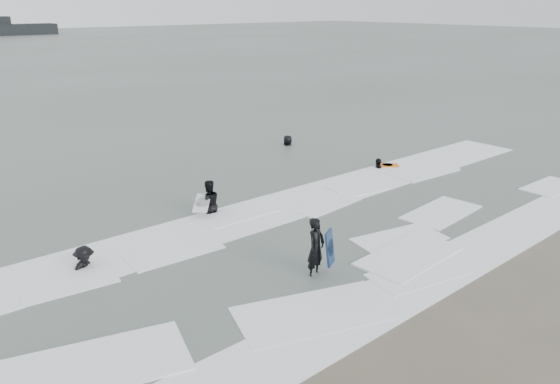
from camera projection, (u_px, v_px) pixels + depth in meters
ground at (398, 276)px, 14.86m from camera, size 320.00×320.00×0.00m
surfer_centre at (315, 276)px, 14.86m from camera, size 0.71×0.57×1.72m
surfer_wading at (209, 214)px, 19.27m from camera, size 1.01×0.88×1.79m
surfer_breaker at (85, 269)px, 15.23m from camera, size 1.15×0.94×1.55m
surfer_right_near at (378, 169)px, 24.45m from camera, size 0.99×0.95×1.65m
surfer_right_far at (288, 146)px, 28.39m from camera, size 0.99×0.95×1.71m
surf_foam at (306, 233)px, 17.53m from camera, size 30.03×9.06×0.09m
bodyboards at (313, 198)px, 19.37m from camera, size 10.74×6.54×1.25m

